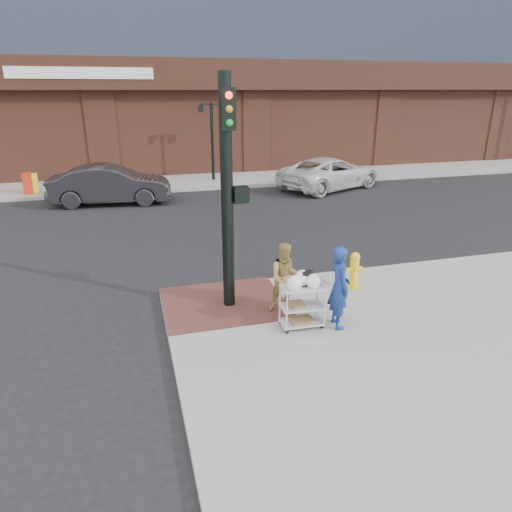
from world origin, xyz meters
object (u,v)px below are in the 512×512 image
object	(u,v)px
sedan_dark	(111,185)
minivan_white	(330,173)
woman_blue	(339,287)
lamp_post	(212,133)
traffic_signal_pole	(228,189)
fire_hydrant	(354,270)
pedestrian_tan	(286,277)
utility_cart	(302,303)

from	to	relation	value
sedan_dark	minivan_white	world-z (taller)	sedan_dark
woman_blue	minivan_white	world-z (taller)	woman_blue
minivan_white	lamp_post	bearing A→B (deg)	35.26
traffic_signal_pole	fire_hydrant	size ratio (longest dim) A/B	5.41
pedestrian_tan	sedan_dark	world-z (taller)	pedestrian_tan
traffic_signal_pole	sedan_dark	size ratio (longest dim) A/B	0.97
woman_blue	minivan_white	bearing A→B (deg)	-18.61
pedestrian_tan	utility_cart	distance (m)	0.86
fire_hydrant	lamp_post	bearing A→B (deg)	92.60
lamp_post	sedan_dark	bearing A→B (deg)	-145.30
pedestrian_tan	utility_cart	xyz separation A→B (m)	(0.07, -0.83, -0.23)
lamp_post	utility_cart	size ratio (longest dim) A/B	3.27
minivan_white	pedestrian_tan	bearing A→B (deg)	127.77
minivan_white	utility_cart	world-z (taller)	minivan_white
woman_blue	utility_cart	world-z (taller)	woman_blue
sedan_dark	minivan_white	distance (m)	10.68
traffic_signal_pole	fire_hydrant	xyz separation A→B (m)	(3.16, 0.12, -2.21)
pedestrian_tan	minivan_white	bearing A→B (deg)	67.14
lamp_post	minivan_white	xyz separation A→B (m)	(5.42, -3.23, -1.83)
woman_blue	utility_cart	bearing A→B (deg)	83.53
pedestrian_tan	sedan_dark	bearing A→B (deg)	113.20
woman_blue	sedan_dark	distance (m)	13.97
fire_hydrant	woman_blue	bearing A→B (deg)	-126.19
pedestrian_tan	sedan_dark	distance (m)	12.79
traffic_signal_pole	woman_blue	bearing A→B (deg)	-39.04
lamp_post	minivan_white	distance (m)	6.57
pedestrian_tan	minivan_white	size ratio (longest dim) A/B	0.28
traffic_signal_pole	fire_hydrant	distance (m)	3.86
utility_cart	fire_hydrant	size ratio (longest dim) A/B	1.32
sedan_dark	utility_cart	bearing A→B (deg)	-157.04
lamp_post	pedestrian_tan	size ratio (longest dim) A/B	2.55
lamp_post	woman_blue	bearing A→B (deg)	-91.87
traffic_signal_pole	minivan_white	world-z (taller)	traffic_signal_pole
traffic_signal_pole	utility_cart	distance (m)	2.82
woman_blue	sedan_dark	xyz separation A→B (m)	(-4.71, 13.15, -0.18)
sedan_dark	fire_hydrant	size ratio (longest dim) A/B	5.59
traffic_signal_pole	woman_blue	size ratio (longest dim) A/B	2.84
traffic_signal_pole	sedan_dark	distance (m)	12.08
minivan_white	utility_cart	xyz separation A→B (m)	(-6.70, -13.41, -0.08)
lamp_post	fire_hydrant	xyz separation A→B (m)	(0.69, -15.10, -2.00)
sedan_dark	pedestrian_tan	bearing A→B (deg)	-156.27
traffic_signal_pole	minivan_white	distance (m)	14.51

